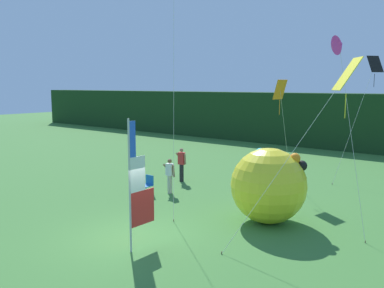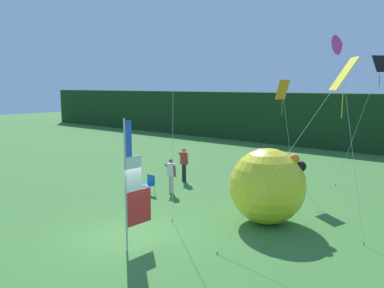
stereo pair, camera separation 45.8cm
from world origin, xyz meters
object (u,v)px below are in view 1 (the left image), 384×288
object	(u,v)px
inflatable_balloon	(269,185)
kite_magenta_delta_5	(339,45)
person_mid_field	(182,164)
kite_orange_diamond_3	(280,93)
banner_flag	(137,188)
kite_yellow_diamond_2	(343,80)
folding_chair	(148,184)
kite_black_diamond_0	(374,68)
person_near_banner	(170,175)

from	to	relation	value
inflatable_balloon	kite_magenta_delta_5	world-z (taller)	kite_magenta_delta_5
person_mid_field	kite_orange_diamond_3	xyz separation A→B (m)	(4.42, 2.14, 3.66)
banner_flag	kite_magenta_delta_5	distance (m)	8.73
banner_flag	kite_orange_diamond_3	bearing A→B (deg)	92.22
kite_yellow_diamond_2	kite_magenta_delta_5	size ratio (longest dim) A/B	0.85
kite_orange_diamond_3	kite_yellow_diamond_2	bearing A→B (deg)	-50.82
folding_chair	kite_orange_diamond_3	size ratio (longest dim) A/B	0.17
kite_yellow_diamond_2	kite_magenta_delta_5	bearing A→B (deg)	112.23
kite_black_diamond_0	banner_flag	bearing A→B (deg)	-99.15
folding_chair	kite_black_diamond_0	world-z (taller)	kite_black_diamond_0
banner_flag	folding_chair	bearing A→B (deg)	132.60
inflatable_balloon	kite_yellow_diamond_2	xyz separation A→B (m)	(2.93, -1.28, 3.73)
banner_flag	kite_orange_diamond_3	distance (m)	10.16
banner_flag	person_mid_field	bearing A→B (deg)	122.09
person_mid_field	kite_magenta_delta_5	size ratio (longest dim) A/B	0.26
kite_magenta_delta_5	inflatable_balloon	bearing A→B (deg)	-129.99
person_near_banner	kite_yellow_diamond_2	bearing A→B (deg)	-13.68
folding_chair	kite_black_diamond_0	size ratio (longest dim) A/B	0.14
inflatable_balloon	person_mid_field	bearing A→B (deg)	156.24
kite_black_diamond_0	kite_magenta_delta_5	bearing A→B (deg)	-82.46
folding_chair	kite_black_diamond_0	bearing A→B (deg)	56.70
inflatable_balloon	banner_flag	bearing A→B (deg)	-111.52
person_near_banner	kite_magenta_delta_5	world-z (taller)	kite_magenta_delta_5
kite_black_diamond_0	kite_yellow_diamond_2	size ratio (longest dim) A/B	1.14
person_near_banner	person_mid_field	bearing A→B (deg)	117.55
kite_orange_diamond_3	person_near_banner	bearing A→B (deg)	-127.58
inflatable_balloon	kite_black_diamond_0	distance (m)	11.10
inflatable_balloon	kite_orange_diamond_3	bearing A→B (deg)	113.84
banner_flag	kite_yellow_diamond_2	world-z (taller)	kite_yellow_diamond_2
banner_flag	kite_orange_diamond_3	size ratio (longest dim) A/B	0.77
folding_chair	kite_orange_diamond_3	world-z (taller)	kite_orange_diamond_3
kite_orange_diamond_3	kite_magenta_delta_5	bearing A→B (deg)	-39.11
inflatable_balloon	kite_orange_diamond_3	world-z (taller)	kite_orange_diamond_3
person_near_banner	kite_orange_diamond_3	world-z (taller)	kite_orange_diamond_3
kite_black_diamond_0	kite_orange_diamond_3	distance (m)	5.91
folding_chair	kite_magenta_delta_5	xyz separation A→B (m)	(7.78, 1.98, 5.86)
kite_black_diamond_0	inflatable_balloon	bearing A→B (deg)	-93.01
banner_flag	folding_chair	distance (m)	6.51
banner_flag	inflatable_balloon	distance (m)	5.10
kite_yellow_diamond_2	person_mid_field	bearing A→B (deg)	156.31
banner_flag	person_near_banner	xyz separation A→B (m)	(-3.68, 5.51, -1.07)
banner_flag	person_mid_field	distance (m)	9.09
folding_chair	kite_orange_diamond_3	distance (m)	7.63
person_mid_field	inflatable_balloon	world-z (taller)	inflatable_balloon
inflatable_balloon	kite_yellow_diamond_2	distance (m)	4.91
kite_orange_diamond_3	banner_flag	bearing A→B (deg)	-87.78
person_mid_field	kite_orange_diamond_3	distance (m)	6.12
inflatable_balloon	kite_black_diamond_0	xyz separation A→B (m)	(0.53, 10.14, 4.47)
banner_flag	kite_black_diamond_0	bearing A→B (deg)	80.85
folding_chair	kite_orange_diamond_3	xyz separation A→B (m)	(3.92, 5.12, 4.09)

